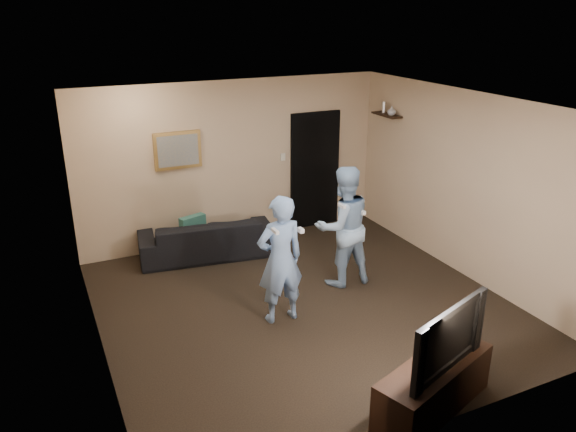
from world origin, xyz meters
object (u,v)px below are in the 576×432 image
sofa (207,237)px  television (439,335)px  tv_console (433,386)px  wii_player_left (280,260)px  wii_player_right (343,226)px

sofa → television: 4.45m
tv_console → wii_player_left: bearing=87.5°
television → wii_player_left: size_ratio=0.70×
tv_console → wii_player_left: 2.29m
tv_console → wii_player_left: (-0.63, 2.13, 0.56)m
tv_console → television: television is taller
wii_player_right → wii_player_left: bearing=-155.5°
sofa → wii_player_right: size_ratio=1.22×
sofa → wii_player_right: bearing=138.8°
sofa → wii_player_left: wii_player_left is taller
sofa → wii_player_left: 2.27m
sofa → tv_console: 4.42m
sofa → wii_player_left: bearing=104.6°
wii_player_right → sofa: bearing=130.6°
television → tv_console: bearing=160.9°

